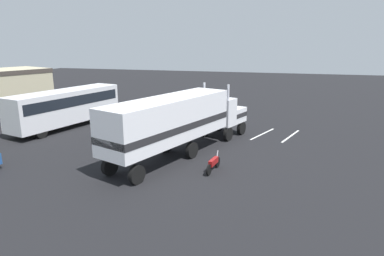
# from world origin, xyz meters

# --- Properties ---
(ground_plane) EXTENTS (120.00, 120.00, 0.00)m
(ground_plane) POSITION_xyz_m (0.00, 0.00, 0.00)
(ground_plane) COLOR black
(lane_stripe_near) EXTENTS (4.14, 1.80, 0.01)m
(lane_stripe_near) POSITION_xyz_m (0.65, -3.50, 0.01)
(lane_stripe_near) COLOR silver
(lane_stripe_near) RESTS_ON ground_plane
(lane_stripe_mid) EXTENTS (4.23, 1.54, 0.01)m
(lane_stripe_mid) POSITION_xyz_m (0.59, -5.81, 0.01)
(lane_stripe_mid) COLOR silver
(lane_stripe_mid) RESTS_ON ground_plane
(semi_truck) EXTENTS (14.13, 7.28, 4.50)m
(semi_truck) POSITION_xyz_m (-6.27, 1.75, 2.52)
(semi_truck) COLOR white
(semi_truck) RESTS_ON ground_plane
(person_bystander) EXTENTS (0.34, 0.45, 1.63)m
(person_bystander) POSITION_xyz_m (-5.94, 4.56, 0.89)
(person_bystander) COLOR black
(person_bystander) RESTS_ON ground_plane
(parked_bus) EXTENTS (11.29, 5.10, 3.40)m
(parked_bus) POSITION_xyz_m (-1.55, 14.07, 2.07)
(parked_bus) COLOR silver
(parked_bus) RESTS_ON ground_plane
(motorcycle) EXTENTS (2.10, 0.44, 1.12)m
(motorcycle) POSITION_xyz_m (-8.71, -1.15, 0.48)
(motorcycle) COLOR black
(motorcycle) RESTS_ON ground_plane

